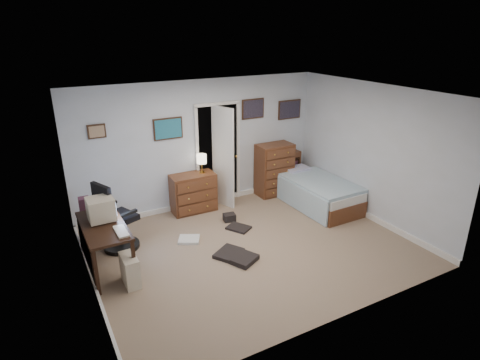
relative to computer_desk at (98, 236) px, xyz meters
name	(u,v)px	position (x,y,z in m)	size (l,w,h in m)	color
floor	(252,248)	(2.29, -0.51, -0.57)	(5.00, 4.00, 0.02)	gray
computer_desk	(98,236)	(0.00, 0.00, 0.00)	(0.60, 1.27, 0.73)	#321C10
crt_monitor	(101,209)	(0.11, 0.15, 0.35)	(0.38, 0.35, 0.35)	beige
keyboard	(121,231)	(0.27, -0.35, 0.18)	(0.15, 0.39, 0.02)	beige
pc_tower	(130,270)	(0.29, -0.55, -0.34)	(0.21, 0.41, 0.44)	beige
office_chair	(116,224)	(0.34, 0.49, -0.10)	(0.75, 0.75, 1.19)	black
media_stack	(87,221)	(-0.03, 0.92, -0.15)	(0.17, 0.17, 0.83)	maroon
low_dresser	(193,193)	(1.99, 1.26, -0.18)	(0.85, 0.43, 0.76)	brown
table_lamp	(202,159)	(2.19, 1.26, 0.47)	(0.19, 0.19, 0.37)	gold
doorway	(212,151)	(2.63, 1.76, 0.44)	(0.96, 1.12, 2.05)	black
tall_dresser	(274,169)	(3.85, 1.24, -0.01)	(0.75, 0.44, 1.11)	brown
headboard_bookcase	(281,171)	(4.09, 1.35, -0.11)	(0.95, 0.28, 0.84)	brown
bed	(317,192)	(4.27, 0.31, -0.28)	(1.01, 1.84, 0.60)	brown
wall_posters	(227,117)	(2.86, 1.46, 1.19)	(4.38, 0.04, 0.60)	#331E11
floor_clutter	(228,242)	(1.99, -0.24, -0.53)	(1.39, 1.69, 0.14)	black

